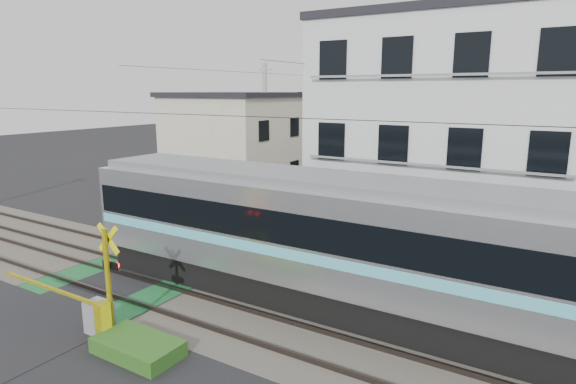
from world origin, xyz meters
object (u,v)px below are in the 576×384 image
Objects in this scene: pedestrian at (436,151)px; apartment_block at (456,134)px; crossing_signal_near at (99,310)px; crossing_signal_far at (163,221)px.

apartment_block is at bearing 88.45° from pedestrian.
pedestrian is (-7.09, 24.74, -3.76)m from apartment_block.
crossing_signal_far is (-5.17, 7.31, 0.00)m from crossing_signal_near.
crossing_signal_near is 2.66× the size of pedestrian.
crossing_signal_near is 1.00× the size of crossing_signal_far.
crossing_signal_far is 0.46× the size of apartment_block.
crossing_signal_near is 14.95m from apartment_block.
crossing_signal_far is 2.66× the size of pedestrian.
pedestrian is (4.00, 30.57, 0.18)m from crossing_signal_far.
apartment_block reaches higher than pedestrian.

